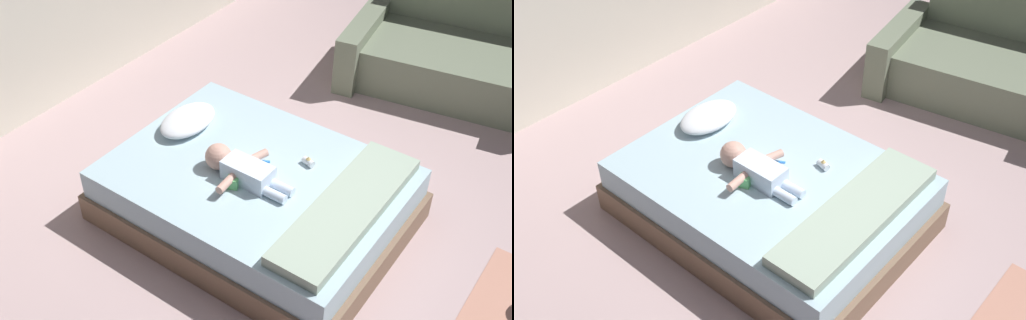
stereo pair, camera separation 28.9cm
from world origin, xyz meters
The scene contains 9 objects.
ground_plane centered at (0.00, 0.00, 0.00)m, with size 8.00×8.00×0.00m, color #B69A9A.
bed centered at (-0.02, 0.64, 0.21)m, with size 1.48×2.01×0.43m.
pillow centered at (0.10, 1.35, 0.49)m, with size 0.49×0.32×0.12m.
baby centered at (-0.13, 0.70, 0.51)m, with size 0.51×0.66×0.18m.
toothbrush centered at (0.07, 0.70, 0.44)m, with size 0.09×0.15×0.02m.
couch centered at (2.52, 0.22, 0.27)m, with size 1.43×2.02×0.82m.
blanket centered at (-0.02, -0.06, 0.47)m, with size 1.33×0.37×0.08m.
toy_block centered at (-0.24, 0.68, 0.47)m, with size 0.10×0.10×0.08m.
baby_bottle centered at (0.24, 0.39, 0.46)m, with size 0.07×0.10×0.07m.
Camera 2 is at (-2.49, -1.49, 3.18)m, focal length 44.21 mm.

